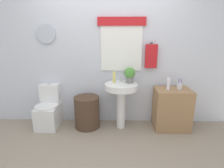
# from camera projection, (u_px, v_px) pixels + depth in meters

# --- Properties ---
(ground_plane) EXTENTS (8.00, 8.00, 0.00)m
(ground_plane) POSITION_uv_depth(u_px,v_px,m) (105.00, 157.00, 2.48)
(ground_plane) COLOR gray
(back_wall) EXTENTS (4.40, 0.18, 2.60)m
(back_wall) POSITION_uv_depth(u_px,v_px,m) (108.00, 51.00, 3.24)
(back_wall) COLOR silver
(back_wall) RESTS_ON ground_plane
(toilet) EXTENTS (0.38, 0.51, 0.75)m
(toilet) POSITION_uv_depth(u_px,v_px,m) (49.00, 110.00, 3.28)
(toilet) COLOR white
(toilet) RESTS_ON ground_plane
(laundry_hamper) EXTENTS (0.43, 0.43, 0.55)m
(laundry_hamper) POSITION_uv_depth(u_px,v_px,m) (87.00, 112.00, 3.23)
(laundry_hamper) COLOR #4C3828
(laundry_hamper) RESTS_ON ground_plane
(pedestal_sink) EXTENTS (0.55, 0.55, 0.80)m
(pedestal_sink) POSITION_uv_depth(u_px,v_px,m) (121.00, 94.00, 3.13)
(pedestal_sink) COLOR white
(pedestal_sink) RESTS_ON ground_plane
(faucet) EXTENTS (0.03, 0.03, 0.10)m
(faucet) POSITION_uv_depth(u_px,v_px,m) (121.00, 79.00, 3.19)
(faucet) COLOR silver
(faucet) RESTS_ON pedestal_sink
(wooden_cabinet) EXTENTS (0.59, 0.44, 0.70)m
(wooden_cabinet) POSITION_uv_depth(u_px,v_px,m) (172.00, 109.00, 3.18)
(wooden_cabinet) COLOR #9E754C
(wooden_cabinet) RESTS_ON ground_plane
(soap_bottle) EXTENTS (0.05, 0.05, 0.19)m
(soap_bottle) POSITION_uv_depth(u_px,v_px,m) (114.00, 77.00, 3.11)
(soap_bottle) COLOR #DBD166
(soap_bottle) RESTS_ON pedestal_sink
(potted_plant) EXTENTS (0.18, 0.18, 0.26)m
(potted_plant) POSITION_uv_depth(u_px,v_px,m) (130.00, 74.00, 3.10)
(potted_plant) COLOR slate
(potted_plant) RESTS_ON pedestal_sink
(lotion_bottle) EXTENTS (0.05, 0.05, 0.20)m
(lotion_bottle) POSITION_uv_depth(u_px,v_px,m) (168.00, 84.00, 3.02)
(lotion_bottle) COLOR white
(lotion_bottle) RESTS_ON wooden_cabinet
(toothbrush_cup) EXTENTS (0.08, 0.08, 0.18)m
(toothbrush_cup) POSITION_uv_depth(u_px,v_px,m) (180.00, 86.00, 3.09)
(toothbrush_cup) COLOR silver
(toothbrush_cup) RESTS_ON wooden_cabinet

